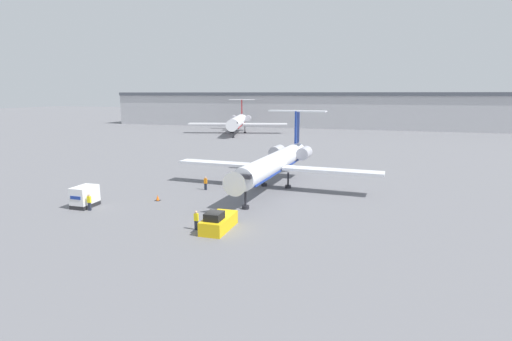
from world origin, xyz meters
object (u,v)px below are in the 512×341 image
object	(u,v)px
airplane_main	(275,162)
airplane_parked_far_left	(238,121)
pushback_tug	(219,222)
traffic_cone_left	(158,198)
worker_by_wing	(206,183)
luggage_cart	(85,197)
worker_near_tug	(196,220)
worker_on_apron	(89,202)

from	to	relation	value
airplane_main	airplane_parked_far_left	bearing A→B (deg)	113.31
pushback_tug	traffic_cone_left	xyz separation A→B (m)	(-10.88, 7.50, -0.42)
pushback_tug	airplane_parked_far_left	xyz separation A→B (m)	(-29.13, 87.67, 3.05)
worker_by_wing	airplane_parked_far_left	world-z (taller)	airplane_parked_far_left
pushback_tug	luggage_cart	size ratio (longest dim) A/B	1.66
worker_near_tug	worker_on_apron	size ratio (longest dim) A/B	1.00
luggage_cart	traffic_cone_left	bearing A→B (deg)	36.50
luggage_cart	worker_near_tug	size ratio (longest dim) A/B	1.57
luggage_cart	worker_by_wing	bearing A→B (deg)	49.68
airplane_main	worker_by_wing	world-z (taller)	airplane_main
worker_near_tug	worker_by_wing	world-z (taller)	worker_near_tug
airplane_main	traffic_cone_left	size ratio (longest dim) A/B	40.60
airplane_main	pushback_tug	bearing A→B (deg)	-92.83
luggage_cart	worker_on_apron	xyz separation A→B (m)	(1.44, -1.05, -0.20)
pushback_tug	worker_on_apron	bearing A→B (deg)	173.82
airplane_main	worker_by_wing	size ratio (longest dim) A/B	15.85
worker_on_apron	traffic_cone_left	xyz separation A→B (m)	(4.97, 5.78, -0.65)
worker_near_tug	worker_on_apron	world-z (taller)	worker_near_tug
traffic_cone_left	worker_by_wing	bearing A→B (deg)	63.87
worker_on_apron	traffic_cone_left	size ratio (longest dim) A/B	2.67
airplane_main	worker_on_apron	size ratio (longest dim) A/B	15.23
worker_near_tug	traffic_cone_left	world-z (taller)	worker_near_tug
traffic_cone_left	worker_near_tug	bearing A→B (deg)	-42.47
pushback_tug	traffic_cone_left	bearing A→B (deg)	145.44
worker_near_tug	worker_by_wing	size ratio (longest dim) A/B	1.04
airplane_main	traffic_cone_left	distance (m)	16.10
airplane_main	worker_by_wing	xyz separation A→B (m)	(-8.51, -3.85, -2.61)
worker_by_wing	traffic_cone_left	size ratio (longest dim) A/B	2.56
worker_near_tug	luggage_cart	bearing A→B (deg)	167.38
luggage_cart	worker_near_tug	xyz separation A→B (m)	(15.33, -3.43, -0.20)
pushback_tug	worker_by_wing	distance (m)	16.07
airplane_main	traffic_cone_left	bearing A→B (deg)	-138.27
pushback_tug	airplane_parked_far_left	size ratio (longest dim) A/B	0.14
pushback_tug	worker_on_apron	xyz separation A→B (m)	(-15.85, 1.72, 0.23)
airplane_main	traffic_cone_left	world-z (taller)	airplane_main
worker_near_tug	worker_on_apron	xyz separation A→B (m)	(-13.89, 2.38, -0.00)
airplane_main	luggage_cart	distance (m)	23.83
airplane_parked_far_left	airplane_main	bearing A→B (deg)	-66.69
airplane_main	luggage_cart	size ratio (longest dim) A/B	9.68
traffic_cone_left	airplane_parked_far_left	world-z (taller)	airplane_parked_far_left
luggage_cart	worker_by_wing	world-z (taller)	luggage_cart
worker_near_tug	airplane_parked_far_left	world-z (taller)	airplane_parked_far_left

